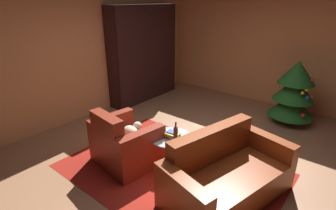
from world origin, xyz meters
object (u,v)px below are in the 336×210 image
at_px(couch_red, 226,176).
at_px(bottle_on_table, 176,134).
at_px(decorated_tree, 294,92).
at_px(book_stack_on_table, 173,135).
at_px(armchair_red, 125,144).
at_px(coffee_table, 171,140).
at_px(bookshelf_unit, 148,54).

distance_m(couch_red, bottle_on_table, 0.85).
bearing_deg(decorated_tree, book_stack_on_table, -108.97).
bearing_deg(decorated_tree, armchair_red, -116.34).
bearing_deg(coffee_table, bookshelf_unit, 139.21).
xyz_separation_m(bookshelf_unit, bottle_on_table, (2.40, -2.02, -0.50)).
bearing_deg(armchair_red, coffee_table, 36.78).
bearing_deg(decorated_tree, bottle_on_table, -106.57).
relative_size(coffee_table, book_stack_on_table, 2.75).
bearing_deg(couch_red, decorated_tree, 89.91).
height_order(book_stack_on_table, decorated_tree, decorated_tree).
height_order(couch_red, decorated_tree, decorated_tree).
distance_m(coffee_table, decorated_tree, 2.81).
relative_size(couch_red, bottle_on_table, 5.75).
height_order(bookshelf_unit, bottle_on_table, bookshelf_unit).
relative_size(armchair_red, bottle_on_table, 3.23).
xyz_separation_m(armchair_red, decorated_tree, (1.51, 3.04, 0.34)).
xyz_separation_m(couch_red, bottle_on_table, (-0.80, 0.03, 0.29)).
relative_size(couch_red, book_stack_on_table, 7.92).
xyz_separation_m(armchair_red, book_stack_on_table, (0.60, 0.39, 0.20)).
relative_size(couch_red, coffee_table, 2.88).
height_order(bookshelf_unit, book_stack_on_table, bookshelf_unit).
height_order(couch_red, coffee_table, couch_red).
relative_size(couch_red, decorated_tree, 1.43).
distance_m(bookshelf_unit, bottle_on_table, 3.17).
height_order(couch_red, bottle_on_table, couch_red).
relative_size(armchair_red, couch_red, 0.56).
xyz_separation_m(coffee_table, decorated_tree, (0.96, 2.63, 0.24)).
bearing_deg(coffee_table, bottle_on_table, -28.34).
relative_size(bookshelf_unit, couch_red, 1.23).
height_order(armchair_red, bottle_on_table, armchair_red).
distance_m(armchair_red, decorated_tree, 3.41).
xyz_separation_m(couch_red, decorated_tree, (0.00, 2.74, 0.36)).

